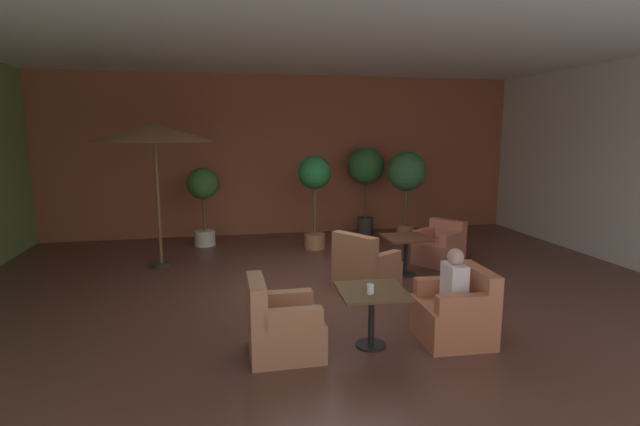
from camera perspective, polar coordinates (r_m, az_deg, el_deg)
The scene contains 16 objects.
ground_plane at distance 7.65m, azimuth 0.67°, elevation -8.99°, with size 11.29×8.78×0.02m, color #543229.
wall_back_brick at distance 11.55m, azimuth -3.91°, elevation 6.74°, with size 11.29×0.08×3.71m, color #9B5037.
ceiling_slab at distance 7.37m, azimuth 0.73°, elevation 19.87°, with size 11.29×8.78×0.06m, color white.
cafe_table_front_left at distance 5.57m, azimuth 6.12°, elevation -10.29°, with size 0.78×0.78×0.67m.
armchair_front_left_north at distance 5.44m, azimuth -4.60°, elevation -13.26°, with size 0.80×0.73×0.87m.
armchair_front_left_east at distance 5.99m, azimuth 15.77°, elevation -11.35°, with size 0.81×0.83×0.86m.
cafe_table_front_right at distance 8.34m, azimuth 10.12°, elevation -3.75°, with size 0.74×0.74×0.67m.
armchair_front_right_north at distance 9.24m, azimuth 13.94°, elevation -3.99°, with size 1.01×1.00×0.80m.
armchair_front_right_east at distance 7.58m, azimuth 5.33°, elevation -6.58°, with size 1.08×1.09×0.91m.
patio_umbrella_tall_red at distance 8.96m, azimuth -19.00°, elevation 8.88°, with size 2.16×2.16×2.58m.
potted_tree_left_corner at distance 10.72m, azimuth 10.21°, elevation 4.23°, with size 0.86×0.86×2.00m.
potted_tree_mid_left at distance 10.53m, azimuth -13.63°, elevation 2.25°, with size 0.67×0.67×1.67m.
potted_tree_mid_right at distance 9.95m, azimuth -0.65°, elevation 3.46°, with size 0.68×0.68×1.94m.
potted_tree_right_corner at distance 11.39m, azimuth 5.46°, elevation 4.99°, with size 0.86×0.86×2.07m.
patron_blue_shirt at distance 5.84m, azimuth 15.60°, elevation -7.51°, with size 0.22×0.34×0.65m.
iced_drink_cup at distance 5.37m, azimuth 5.97°, elevation -8.92°, with size 0.08×0.08×0.11m, color white.
Camera 1 is at (-1.54, -7.09, 2.43)m, focal length 27.09 mm.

